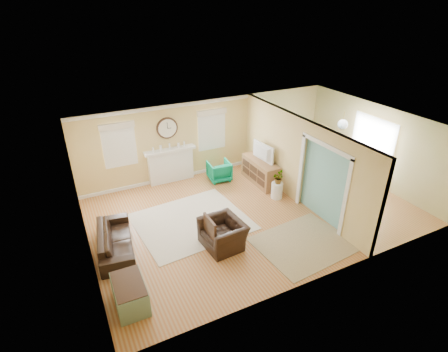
{
  "coord_description": "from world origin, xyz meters",
  "views": [
    {
      "loc": [
        -4.59,
        -7.32,
        5.58
      ],
      "look_at": [
        -0.8,
        0.3,
        1.2
      ],
      "focal_mm": 28.0,
      "sensor_mm": 36.0,
      "label": 1
    }
  ],
  "objects_px": {
    "eames_chair": "(223,234)",
    "credenza": "(260,171)",
    "dining_table": "(323,176)",
    "green_chair": "(219,171)",
    "sofa": "(115,240)"
  },
  "relations": [
    {
      "from": "green_chair",
      "to": "dining_table",
      "type": "relative_size",
      "value": 0.37
    },
    {
      "from": "eames_chair",
      "to": "dining_table",
      "type": "xyz_separation_m",
      "value": [
        4.29,
        1.32,
        0.0
      ]
    },
    {
      "from": "sofa",
      "to": "credenza",
      "type": "height_order",
      "value": "credenza"
    },
    {
      "from": "sofa",
      "to": "green_chair",
      "type": "bearing_deg",
      "value": -52.48
    },
    {
      "from": "green_chair",
      "to": "dining_table",
      "type": "height_order",
      "value": "dining_table"
    },
    {
      "from": "green_chair",
      "to": "credenza",
      "type": "bearing_deg",
      "value": 151.1
    },
    {
      "from": "green_chair",
      "to": "credenza",
      "type": "xyz_separation_m",
      "value": [
        1.15,
        -0.77,
        0.07
      ]
    },
    {
      "from": "dining_table",
      "to": "sofa",
      "type": "bearing_deg",
      "value": 92.84
    },
    {
      "from": "eames_chair",
      "to": "credenza",
      "type": "distance_m",
      "value": 3.58
    },
    {
      "from": "sofa",
      "to": "eames_chair",
      "type": "xyz_separation_m",
      "value": [
        2.44,
        -1.01,
        0.05
      ]
    },
    {
      "from": "green_chair",
      "to": "eames_chair",
      "type": "bearing_deg",
      "value": 70.97
    },
    {
      "from": "eames_chair",
      "to": "credenza",
      "type": "bearing_deg",
      "value": 128.91
    },
    {
      "from": "credenza",
      "to": "dining_table",
      "type": "distance_m",
      "value": 2.04
    },
    {
      "from": "dining_table",
      "to": "eames_chair",
      "type": "bearing_deg",
      "value": 107.28
    },
    {
      "from": "dining_table",
      "to": "credenza",
      "type": "bearing_deg",
      "value": 56.34
    }
  ]
}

